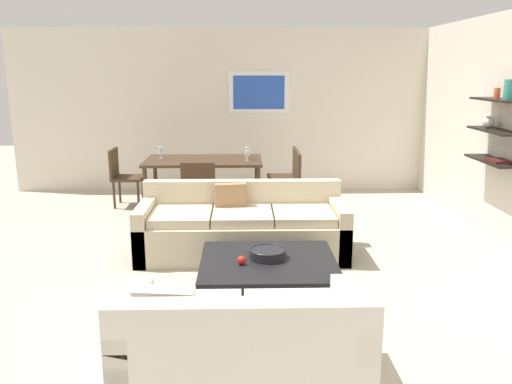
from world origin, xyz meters
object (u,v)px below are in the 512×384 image
at_px(sofa_beige, 242,229).
at_px(loveseat_white, 242,349).
at_px(apple_on_coffee_table, 242,260).
at_px(dining_chair_right_near, 290,178).
at_px(dining_chair_foot, 199,189).
at_px(dining_table, 204,164).
at_px(wine_glass_right_far, 247,150).
at_px(dining_chair_right_far, 288,172).
at_px(wine_glass_right_near, 248,154).
at_px(decorative_bowl, 268,253).
at_px(wine_glass_left_far, 161,150).
at_px(dining_chair_left_far, 122,173).
at_px(coffee_table, 268,280).

relative_size(sofa_beige, loveseat_white, 1.48).
height_order(sofa_beige, apple_on_coffee_table, sofa_beige).
distance_m(dining_chair_right_near, dining_chair_foot, 1.43).
distance_m(sofa_beige, dining_table, 2.07).
bearing_deg(apple_on_coffee_table, wine_glass_right_far, 88.62).
xyz_separation_m(dining_chair_right_far, wine_glass_right_near, (-0.61, -0.34, 0.35)).
height_order(decorative_bowl, apple_on_coffee_table, decorative_bowl).
bearing_deg(dining_chair_right_far, sofa_beige, -107.66).
height_order(loveseat_white, wine_glass_right_near, wine_glass_right_near).
bearing_deg(dining_table, sofa_beige, -73.78).
bearing_deg(decorative_bowl, sofa_beige, 101.17).
distance_m(sofa_beige, wine_glass_left_far, 2.47).
height_order(loveseat_white, dining_chair_left_far, dining_chair_left_far).
distance_m(loveseat_white, wine_glass_right_far, 4.66).
bearing_deg(coffee_table, dining_table, 104.21).
distance_m(decorative_bowl, wine_glass_left_far, 3.56).
relative_size(decorative_bowl, wine_glass_left_far, 1.92).
bearing_deg(decorative_bowl, loveseat_white, -99.38).
distance_m(sofa_beige, dining_chair_left_far, 2.84).
relative_size(decorative_bowl, dining_chair_right_far, 0.38).
bearing_deg(dining_chair_foot, sofa_beige, -61.94).
relative_size(dining_table, dining_chair_right_far, 1.94).
bearing_deg(loveseat_white, wine_glass_right_near, 88.96).
height_order(sofa_beige, dining_chair_left_far, dining_chair_left_far).
bearing_deg(dining_chair_right_far, coffee_table, -97.71).
relative_size(coffee_table, apple_on_coffee_table, 15.67).
distance_m(wine_glass_right_far, wine_glass_right_near, 0.24).
relative_size(sofa_beige, decorative_bowl, 6.85).
height_order(loveseat_white, wine_glass_left_far, wine_glass_left_far).
bearing_deg(decorative_bowl, wine_glass_left_far, 114.06).
bearing_deg(wine_glass_left_far, coffee_table, -66.23).
xyz_separation_m(dining_chair_right_near, wine_glass_right_near, (-0.61, 0.10, 0.35)).
bearing_deg(wine_glass_right_far, coffee_table, -87.27).
bearing_deg(dining_chair_right_far, dining_chair_left_far, 180.00).
xyz_separation_m(decorative_bowl, dining_table, (-0.80, 3.11, 0.25)).
relative_size(wine_glass_right_far, wine_glass_right_near, 1.09).
xyz_separation_m(decorative_bowl, dining_chair_right_far, (0.46, 3.32, 0.08)).
bearing_deg(dining_chair_right_far, wine_glass_right_near, -151.38).
bearing_deg(loveseat_white, wine_glass_right_far, 89.01).
xyz_separation_m(dining_chair_foot, wine_glass_left_far, (-0.64, 1.01, 0.37)).
bearing_deg(wine_glass_right_far, decorative_bowl, -87.31).
xyz_separation_m(wine_glass_right_far, wine_glass_left_far, (-1.29, -0.00, 0.01)).
xyz_separation_m(dining_table, wine_glass_left_far, (-0.64, 0.12, 0.19)).
bearing_deg(apple_on_coffee_table, dining_table, 99.81).
distance_m(dining_table, wine_glass_right_near, 0.68).
xyz_separation_m(sofa_beige, apple_on_coffee_table, (-0.01, -1.30, 0.13)).
bearing_deg(sofa_beige, coffee_table, -79.11).
distance_m(loveseat_white, dining_chair_left_far, 5.07).
distance_m(dining_chair_left_far, dining_chair_foot, 1.67).
distance_m(apple_on_coffee_table, wine_glass_left_far, 3.61).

